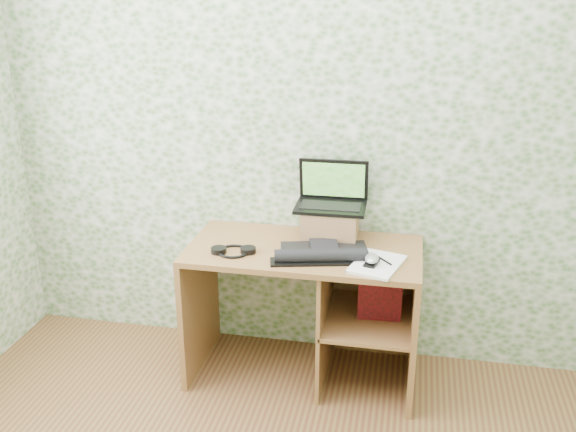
% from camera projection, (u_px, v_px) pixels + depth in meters
% --- Properties ---
extents(wall_back, '(3.50, 0.00, 3.50)m').
position_uv_depth(wall_back, '(315.00, 130.00, 3.39)').
color(wall_back, silver).
rests_on(wall_back, ground).
extents(desk, '(1.20, 0.60, 0.75)m').
position_uv_depth(desk, '(319.00, 294.00, 3.41)').
color(desk, brown).
rests_on(desk, floor).
extents(riser, '(0.29, 0.25, 0.17)m').
position_uv_depth(riser, '(330.00, 224.00, 3.38)').
color(riser, '#996844').
rests_on(riser, desk).
extents(laptop, '(0.37, 0.26, 0.24)m').
position_uv_depth(laptop, '(332.00, 196.00, 3.37)').
color(laptop, black).
rests_on(laptop, riser).
extents(keyboard, '(0.50, 0.35, 0.07)m').
position_uv_depth(keyboard, '(322.00, 253.00, 3.19)').
color(keyboard, black).
rests_on(keyboard, desk).
extents(headphones, '(0.23, 0.19, 0.03)m').
position_uv_depth(headphones, '(233.00, 251.00, 3.24)').
color(headphones, black).
rests_on(headphones, desk).
extents(notepad, '(0.29, 0.35, 0.01)m').
position_uv_depth(notepad, '(377.00, 264.00, 3.10)').
color(notepad, white).
rests_on(notepad, desk).
extents(mouse, '(0.09, 0.12, 0.04)m').
position_uv_depth(mouse, '(372.00, 261.00, 3.08)').
color(mouse, silver).
rests_on(mouse, notepad).
extents(pen, '(0.10, 0.12, 0.01)m').
position_uv_depth(pen, '(382.00, 259.00, 3.13)').
color(pen, black).
rests_on(pen, notepad).
extents(red_box, '(0.23, 0.09, 0.27)m').
position_uv_depth(red_box, '(380.00, 294.00, 3.31)').
color(red_box, '#9E0E17').
rests_on(red_box, desk).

